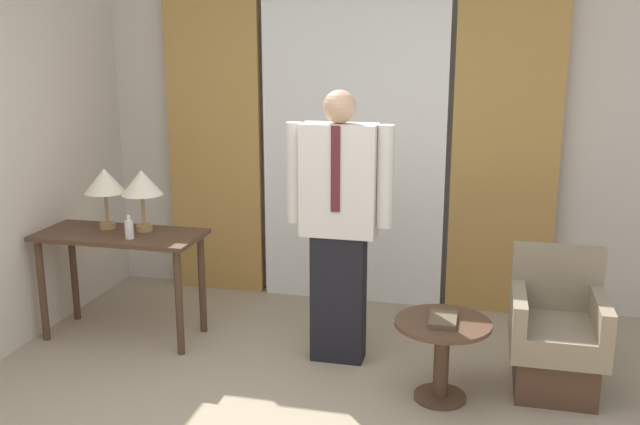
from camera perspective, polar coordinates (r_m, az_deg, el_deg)
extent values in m
cube|color=beige|center=(5.64, 2.92, 6.53)|extent=(10.00, 0.06, 2.70)
cube|color=white|center=(5.52, 2.66, 5.75)|extent=(1.43, 0.06, 2.58)
cube|color=#B28442|center=(5.84, -8.47, 6.06)|extent=(0.78, 0.06, 2.58)
cube|color=#B28442|center=(5.43, 14.63, 5.18)|extent=(0.78, 0.06, 2.58)
cube|color=#4C3323|center=(5.09, -15.73, -1.74)|extent=(1.14, 0.51, 0.03)
cylinder|color=#4C3323|center=(5.31, -21.33, -5.84)|extent=(0.05, 0.05, 0.73)
cylinder|color=#4C3323|center=(4.82, -11.21, -7.11)|extent=(0.05, 0.05, 0.73)
cylinder|color=#4C3323|center=(5.62, -19.09, -4.59)|extent=(0.05, 0.05, 0.73)
cylinder|color=#4C3323|center=(5.16, -9.42, -5.62)|extent=(0.05, 0.05, 0.73)
cylinder|color=#9E7F47|center=(5.23, -16.61, -1.00)|extent=(0.11, 0.11, 0.04)
cylinder|color=#9E7F47|center=(5.20, -16.71, 0.37)|extent=(0.02, 0.02, 0.22)
cone|color=beige|center=(5.16, -16.85, 2.46)|extent=(0.28, 0.28, 0.17)
cylinder|color=#9E7F47|center=(5.10, -13.87, -1.20)|extent=(0.11, 0.11, 0.04)
cylinder|color=#9E7F47|center=(5.07, -13.95, 0.20)|extent=(0.02, 0.02, 0.22)
cone|color=beige|center=(5.03, -14.08, 2.35)|extent=(0.28, 0.28, 0.17)
cylinder|color=silver|center=(4.92, -15.02, -1.32)|extent=(0.06, 0.06, 0.13)
cylinder|color=silver|center=(4.90, -15.08, -0.41)|extent=(0.02, 0.02, 0.04)
cube|color=black|center=(4.65, 1.48, -6.82)|extent=(0.34, 0.18, 0.85)
cube|color=silver|center=(4.44, 1.55, 2.60)|extent=(0.47, 0.21, 0.71)
cube|color=#5B1E23|center=(4.31, 1.25, 3.47)|extent=(0.06, 0.01, 0.53)
cylinder|color=silver|center=(4.50, -2.05, 3.21)|extent=(0.10, 0.10, 0.64)
cylinder|color=silver|center=(4.38, 5.25, 2.87)|extent=(0.10, 0.10, 0.64)
sphere|color=tan|center=(4.37, 1.59, 8.46)|extent=(0.20, 0.20, 0.20)
cube|color=#4C3323|center=(4.58, 18.21, -11.80)|extent=(0.46, 0.51, 0.27)
cube|color=gray|center=(4.50, 18.41, -9.33)|extent=(0.54, 0.60, 0.16)
cube|color=gray|center=(4.64, 18.42, -4.90)|extent=(0.54, 0.10, 0.40)
cube|color=gray|center=(4.42, 15.59, -7.17)|extent=(0.08, 0.60, 0.18)
cube|color=gray|center=(4.46, 21.54, -7.42)|extent=(0.08, 0.60, 0.18)
cylinder|color=#4C3323|center=(4.38, 9.56, -14.31)|extent=(0.31, 0.31, 0.02)
cylinder|color=#4C3323|center=(4.28, 9.68, -11.73)|extent=(0.09, 0.09, 0.46)
cylinder|color=#4C3323|center=(4.18, 9.81, -8.73)|extent=(0.56, 0.56, 0.03)
cube|color=brown|center=(4.16, 9.81, -8.45)|extent=(0.16, 0.24, 0.03)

